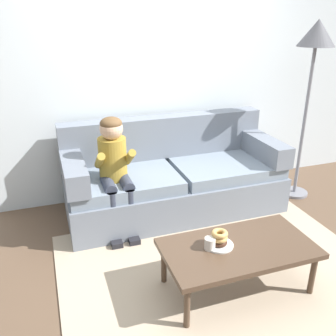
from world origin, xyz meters
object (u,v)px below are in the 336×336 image
at_px(mug, 210,244).
at_px(couch, 173,179).
at_px(person_child, 115,165).
at_px(toy_controller, 244,240).
at_px(donut, 219,242).
at_px(floor_lamp, 315,50).
at_px(coffee_table, 238,250).

bearing_deg(mug, couch, 81.71).
relative_size(person_child, toy_controller, 4.87).
relative_size(donut, mug, 1.33).
distance_m(mug, floor_lamp, 2.34).
height_order(coffee_table, floor_lamp, floor_lamp).
bearing_deg(floor_lamp, person_child, -178.26).
distance_m(coffee_table, toy_controller, 0.71).
height_order(mug, floor_lamp, floor_lamp).
bearing_deg(mug, donut, 10.70).
height_order(donut, mug, mug).
height_order(couch, donut, couch).
xyz_separation_m(donut, mug, (-0.08, -0.02, 0.01)).
xyz_separation_m(coffee_table, donut, (-0.13, 0.05, 0.07)).
xyz_separation_m(couch, person_child, (-0.64, -0.21, 0.33)).
bearing_deg(donut, mug, -169.30).
distance_m(coffee_table, floor_lamp, 2.26).
distance_m(couch, floor_lamp, 1.94).
height_order(person_child, floor_lamp, floor_lamp).
xyz_separation_m(coffee_table, toy_controller, (0.37, 0.52, -0.32)).
xyz_separation_m(couch, donut, (-0.11, -1.30, 0.07)).
height_order(toy_controller, floor_lamp, floor_lamp).
bearing_deg(couch, floor_lamp, -5.64).
relative_size(couch, coffee_table, 1.99).
bearing_deg(couch, person_child, -162.17).
xyz_separation_m(donut, toy_controller, (0.50, 0.47, -0.39)).
bearing_deg(mug, coffee_table, -9.60).
bearing_deg(floor_lamp, coffee_table, -139.82).
xyz_separation_m(person_child, mug, (0.45, -1.11, -0.25)).
relative_size(coffee_table, floor_lamp, 0.59).
distance_m(coffee_table, donut, 0.16).
bearing_deg(coffee_table, donut, 158.89).
bearing_deg(coffee_table, couch, 90.98).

